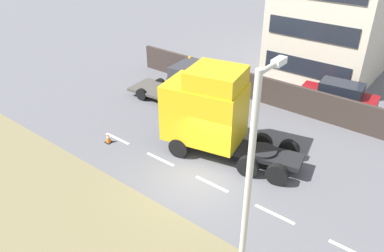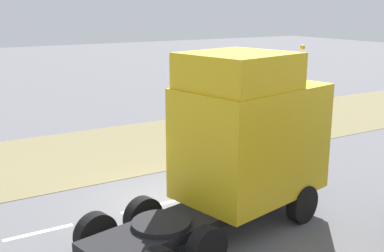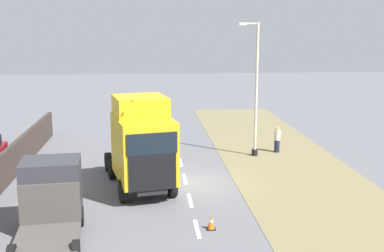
% 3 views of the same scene
% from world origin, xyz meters
% --- Properties ---
extents(ground_plane, '(120.00, 120.00, 0.00)m').
position_xyz_m(ground_plane, '(0.00, 0.00, 0.00)').
color(ground_plane, slate).
rests_on(ground_plane, ground).
extents(lane_markings, '(0.16, 14.60, 0.00)m').
position_xyz_m(lane_markings, '(0.00, -0.70, 0.00)').
color(lane_markings, white).
rests_on(lane_markings, ground).
extents(boundary_wall, '(0.25, 24.00, 1.75)m').
position_xyz_m(boundary_wall, '(9.00, 0.00, 0.87)').
color(boundary_wall, '#382D28').
rests_on(boundary_wall, ground).
extents(building_block, '(11.73, 7.07, 9.80)m').
position_xyz_m(building_block, '(18.26, 0.37, 4.36)').
color(building_block, beige).
rests_on(building_block, ground).
extents(lorry_cab, '(3.86, 7.24, 4.73)m').
position_xyz_m(lorry_cab, '(2.16, 1.04, 2.31)').
color(lorry_cab, black).
rests_on(lorry_cab, ground).
extents(flatbed_truck, '(2.68, 5.48, 2.77)m').
position_xyz_m(flatbed_truck, '(5.59, 5.46, 1.46)').
color(flatbed_truck, '#333338').
rests_on(flatbed_truck, ground).
extents(parked_car, '(2.16, 4.67, 1.91)m').
position_xyz_m(parked_car, '(10.71, -2.59, 0.94)').
color(parked_car, maroon).
rests_on(parked_car, ground).
extents(lamp_post, '(1.31, 0.37, 8.09)m').
position_xyz_m(lamp_post, '(-4.60, -4.98, 3.70)').
color(lamp_post, black).
rests_on(lamp_post, ground).
extents(traffic_cone_lead, '(0.36, 0.36, 0.58)m').
position_xyz_m(traffic_cone_lead, '(-0.54, 5.78, 0.28)').
color(traffic_cone_lead, black).
rests_on(traffic_cone_lead, ground).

